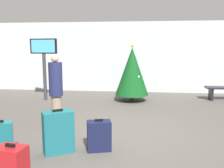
# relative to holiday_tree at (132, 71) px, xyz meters

# --- Properties ---
(ground_plane) EXTENTS (16.00, 16.00, 0.00)m
(ground_plane) POSITION_rel_holiday_tree_xyz_m (-0.14, -3.15, -1.04)
(ground_plane) COLOR #514C47
(back_wall) EXTENTS (16.00, 0.20, 2.90)m
(back_wall) POSITION_rel_holiday_tree_xyz_m (-0.14, 1.84, 0.41)
(back_wall) COLOR #B7BCC1
(back_wall) RESTS_ON ground_plane
(holiday_tree) EXTENTS (1.15, 1.15, 1.98)m
(holiday_tree) POSITION_rel_holiday_tree_xyz_m (0.00, 0.00, 0.00)
(holiday_tree) COLOR #4C3319
(holiday_tree) RESTS_ON ground_plane
(flight_info_kiosk) EXTENTS (1.01, 0.24, 2.16)m
(flight_info_kiosk) POSITION_rel_holiday_tree_xyz_m (-3.07, -0.15, 0.49)
(flight_info_kiosk) COLOR #333338
(flight_info_kiosk) RESTS_ON ground_plane
(traveller_0) EXTENTS (0.37, 0.37, 1.69)m
(traveller_0) POSITION_rel_holiday_tree_xyz_m (-1.71, -2.88, -0.15)
(traveller_0) COLOR gray
(traveller_0) RESTS_ON ground_plane
(suitcase_0) EXTENTS (0.58, 0.50, 0.79)m
(suitcase_0) POSITION_rel_holiday_tree_xyz_m (-1.18, -4.31, -0.67)
(suitcase_0) COLOR #19606B
(suitcase_0) RESTS_ON ground_plane
(suitcase_1) EXTENTS (0.47, 0.34, 0.59)m
(suitcase_1) POSITION_rel_holiday_tree_xyz_m (-0.48, -4.15, -0.77)
(suitcase_1) COLOR #141938
(suitcase_1) RESTS_ON ground_plane
(suitcase_3) EXTENTS (0.45, 0.38, 0.68)m
(suitcase_3) POSITION_rel_holiday_tree_xyz_m (-2.04, -4.70, -0.72)
(suitcase_3) COLOR #19606B
(suitcase_3) RESTS_ON ground_plane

